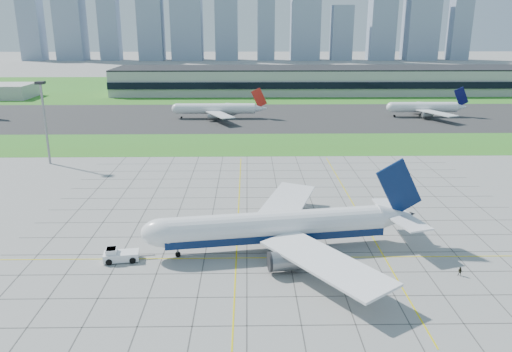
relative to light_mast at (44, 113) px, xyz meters
The scene contains 14 objects.
ground 96.89m from the light_mast, 42.88° to the right, with size 1400.00×1400.00×0.00m, color #989893.
grass_median 76.07m from the light_mast, 19.65° to the left, with size 700.00×35.00×0.04m, color #3A7521.
asphalt_taxiway 107.52m from the light_mast, 48.81° to the left, with size 700.00×75.00×0.04m, color #383838.
grass_far 203.13m from the light_mast, 69.78° to the left, with size 700.00×145.00×0.04m, color #3A7521.
apron_markings 90.15m from the light_mast, 37.43° to the right, with size 120.00×130.00×0.03m.
terminal 198.37m from the light_mast, 56.29° to the left, with size 260.00×43.00×15.80m.
light_mast is the anchor object (origin of this frame).
city_skyline 461.11m from the light_mast, 82.33° to the left, with size 523.00×32.40×160.00m.
airliner 93.60m from the light_mast, 43.05° to the right, with size 54.99×55.33×17.38m.
pushback_tug 79.27m from the light_mast, 60.49° to the right, with size 9.47×4.06×2.60m.
crew_near 75.60m from the light_mast, 61.15° to the right, with size 0.60×0.39×1.65m, color black.
crew_far 125.11m from the light_mast, 36.91° to the right, with size 0.81×0.63×1.67m, color #29281B.
distant_jet_1 91.61m from the light_mast, 58.01° to the left, with size 41.68×42.66×14.08m.
distant_jet_2 166.46m from the light_mast, 28.66° to the left, with size 36.05×42.66×14.08m.
Camera 1 is at (-7.70, -87.21, 42.41)m, focal length 35.00 mm.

